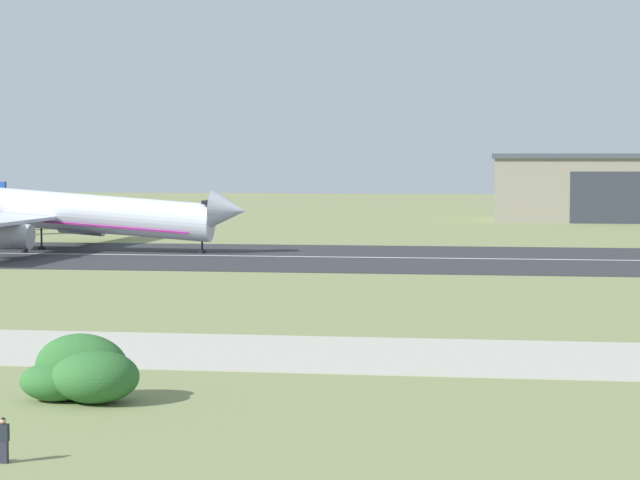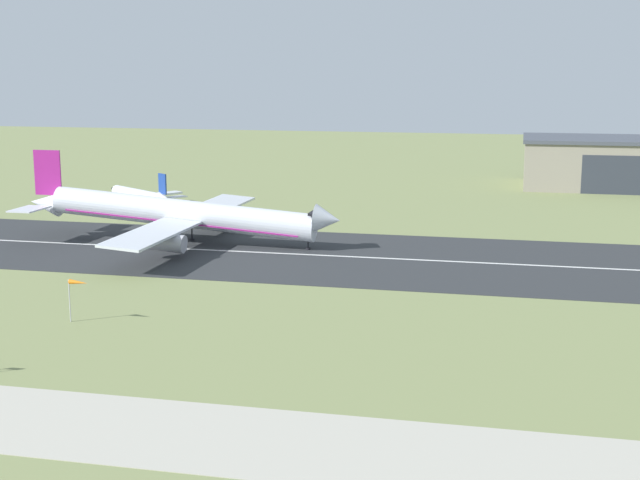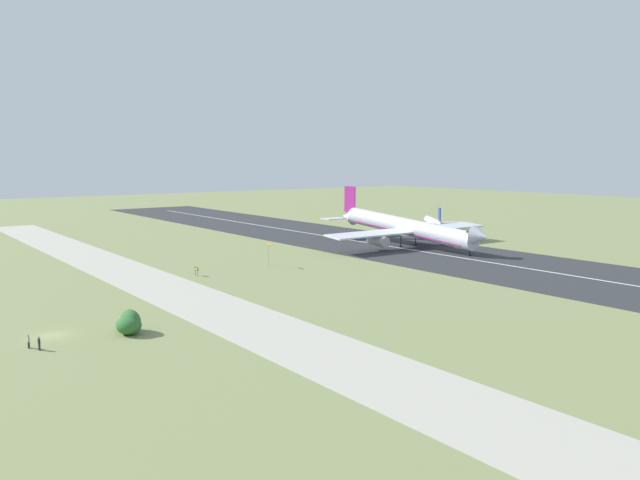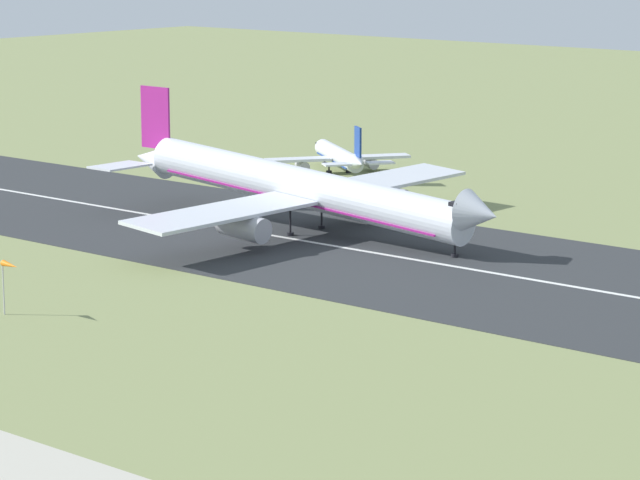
% 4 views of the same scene
% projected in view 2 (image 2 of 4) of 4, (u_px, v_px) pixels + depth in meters
% --- Properties ---
extents(ground_plane, '(655.09, 655.09, 0.00)m').
position_uv_depth(ground_plane, '(301.00, 351.00, 95.11)').
color(ground_plane, '#7A8451').
extents(runway_strip, '(415.09, 40.48, 0.06)m').
position_uv_depth(runway_strip, '(374.00, 258.00, 141.45)').
color(runway_strip, '#2B2D30').
rests_on(runway_strip, ground_plane).
extents(runway_centreline, '(373.58, 0.70, 0.01)m').
position_uv_depth(runway_centreline, '(374.00, 258.00, 141.45)').
color(runway_centreline, silver).
rests_on(runway_centreline, runway_strip).
extents(taxiway_road, '(311.32, 13.71, 0.05)m').
position_uv_depth(taxiway_road, '(231.00, 438.00, 72.59)').
color(taxiway_road, '#B2AD9E').
rests_on(taxiway_road, ground_plane).
extents(airplane_landing, '(56.70, 53.82, 15.59)m').
position_uv_depth(airplane_landing, '(181.00, 214.00, 151.92)').
color(airplane_landing, silver).
rests_on(airplane_landing, ground_plane).
extents(airplane_parked_west, '(22.58, 20.84, 8.11)m').
position_uv_depth(airplane_parked_west, '(138.00, 195.00, 193.19)').
color(airplane_parked_west, silver).
rests_on(airplane_parked_west, ground_plane).
extents(windsock_pole, '(2.75, 0.96, 5.23)m').
position_uv_depth(windsock_pole, '(78.00, 284.00, 104.74)').
color(windsock_pole, '#B7B7BC').
rests_on(windsock_pole, ground_plane).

